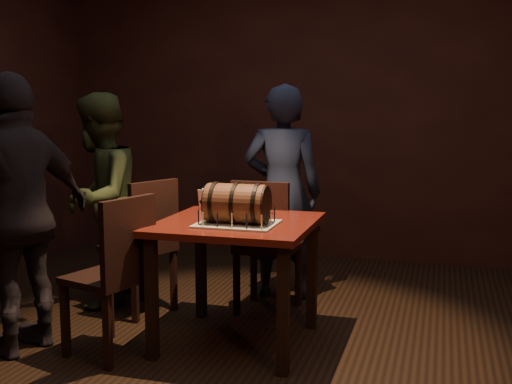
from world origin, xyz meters
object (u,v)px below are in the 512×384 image
pub_table (237,239)px  wine_glass_mid (243,192)px  chair_back (265,239)px  person_left_front (20,214)px  pint_of_ale (231,203)px  wine_glass_left (217,194)px  wine_glass_right (266,196)px  barrel_cake (237,203)px  person_left_rear (99,200)px  person_back (283,192)px  chair_left_rear (145,239)px  chair_left_front (117,268)px

pub_table → wine_glass_mid: bearing=101.7°
chair_back → person_left_front: size_ratio=0.57×
person_left_front → chair_back: bearing=147.1°
pub_table → pint_of_ale: 0.30m
pub_table → chair_back: 0.58m
wine_glass_left → wine_glass_mid: same height
pub_table → person_left_front: person_left_front is taller
wine_glass_right → person_left_front: person_left_front is taller
barrel_cake → wine_glass_mid: barrel_cake is taller
barrel_cake → pint_of_ale: (-0.15, 0.33, -0.05)m
wine_glass_right → chair_back: chair_back is taller
barrel_cake → pint_of_ale: barrel_cake is taller
barrel_cake → wine_glass_right: bearing=81.3°
wine_glass_left → person_left_rear: bearing=167.9°
wine_glass_left → chair_back: bearing=54.2°
chair_back → person_left_rear: bearing=-175.0°
wine_glass_mid → chair_back: 0.40m
pint_of_ale → person_left_rear: size_ratio=0.10×
person_left_front → barrel_cake: bearing=122.0°
chair_back → person_left_front: person_left_front is taller
person_back → wine_glass_right: bearing=86.8°
pint_of_ale → chair_left_rear: bearing=169.7°
chair_left_rear → chair_left_front: 0.76m
wine_glass_right → pint_of_ale: (-0.21, -0.06, -0.05)m
wine_glass_mid → chair_left_front: bearing=-123.1°
chair_left_front → person_left_rear: size_ratio=0.61×
chair_left_front → wine_glass_left: bearing=60.3°
wine_glass_mid → chair_left_front: (-0.51, -0.77, -0.34)m
person_back → person_left_front: 1.88m
wine_glass_left → wine_glass_mid: bearing=43.0°
barrel_cake → chair_back: size_ratio=0.44×
wine_glass_mid → person_left_front: person_left_front is taller
wine_glass_right → person_back: person_back is taller
wine_glass_right → person_left_rear: 1.29m
chair_back → chair_left_rear: (-0.78, -0.23, 0.00)m
wine_glass_left → chair_left_rear: chair_left_rear is taller
chair_left_rear → barrel_cake: bearing=-29.4°
wine_glass_right → chair_left_rear: (-0.87, 0.06, -0.35)m
wine_glass_mid → chair_left_front: size_ratio=0.17×
barrel_cake → wine_glass_mid: 0.51m
wine_glass_right → chair_back: bearing=106.6°
chair_back → barrel_cake: bearing=-87.9°
person_back → barrel_cake: bearing=81.8°
wine_glass_left → chair_left_rear: 0.66m
wine_glass_right → pint_of_ale: 0.22m
pub_table → wine_glass_right: 0.37m
pub_table → chair_back: bearing=88.7°
chair_left_front → person_back: 1.54m
wine_glass_mid → chair_left_rear: bearing=-176.7°
barrel_cake → wine_glass_left: bearing=124.3°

